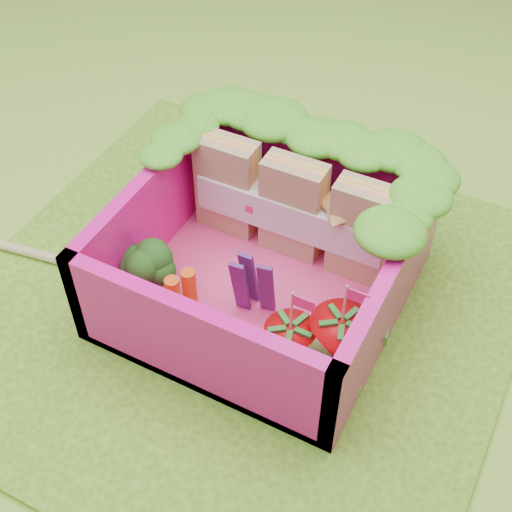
{
  "coord_description": "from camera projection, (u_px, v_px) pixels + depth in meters",
  "views": [
    {
      "loc": [
        1.12,
        -1.96,
        2.74
      ],
      "look_at": [
        0.04,
        0.1,
        0.28
      ],
      "focal_mm": 50.0,
      "sensor_mm": 36.0,
      "label": 1
    }
  ],
  "objects": [
    {
      "name": "sandwich_stack",
      "position": [
        294.0,
        209.0,
        3.52
      ],
      "size": [
        1.05,
        0.18,
        0.55
      ],
      "color": "tan",
      "rests_on": "bento_floor"
    },
    {
      "name": "broccoli",
      "position": [
        148.0,
        264.0,
        3.38
      ],
      "size": [
        0.33,
        0.33,
        0.26
      ],
      "color": "#679749",
      "rests_on": "bento_floor"
    },
    {
      "name": "snap_peas",
      "position": [
        318.0,
        348.0,
        3.23
      ],
      "size": [
        0.58,
        0.51,
        0.05
      ],
      "color": "#54B739",
      "rests_on": "bento_floor"
    },
    {
      "name": "carrot_sticks",
      "position": [
        181.0,
        294.0,
        3.32
      ],
      "size": [
        0.09,
        0.17,
        0.27
      ],
      "color": "orange",
      "rests_on": "bento_floor"
    },
    {
      "name": "purple_wedges",
      "position": [
        252.0,
        284.0,
        3.28
      ],
      "size": [
        0.18,
        0.09,
        0.38
      ],
      "color": "#3D1957",
      "rests_on": "bento_floor"
    },
    {
      "name": "strawberry_right",
      "position": [
        339.0,
        342.0,
        3.11
      ],
      "size": [
        0.28,
        0.28,
        0.52
      ],
      "color": "red",
      "rests_on": "bento_floor"
    },
    {
      "name": "bento_floor",
      "position": [
        264.0,
        290.0,
        3.54
      ],
      "size": [
        1.3,
        1.3,
        0.05
      ],
      "primitive_type": "cube",
      "color": "#E83B7E",
      "rests_on": "placemat"
    },
    {
      "name": "lettuce_ruffle",
      "position": [
        310.0,
        144.0,
        3.41
      ],
      "size": [
        1.43,
        0.77,
        0.11
      ],
      "color": "#1F8D19",
      "rests_on": "bento_box"
    },
    {
      "name": "chopsticks",
      "position": [
        59.0,
        260.0,
        3.68
      ],
      "size": [
        2.43,
        0.43,
        0.05
      ],
      "color": "#DFBC7A",
      "rests_on": "placemat"
    },
    {
      "name": "strawberry_left",
      "position": [
        290.0,
        344.0,
        3.13
      ],
      "size": [
        0.23,
        0.23,
        0.47
      ],
      "color": "red",
      "rests_on": "bento_floor"
    },
    {
      "name": "bento_box",
      "position": [
        264.0,
        255.0,
        3.36
      ],
      "size": [
        1.3,
        1.3,
        0.55
      ],
      "color": "#F11493",
      "rests_on": "placemat"
    },
    {
      "name": "ground",
      "position": [
        239.0,
        305.0,
        3.54
      ],
      "size": [
        14.0,
        14.0,
        0.0
      ],
      "primitive_type": "plane",
      "color": "#86CB39",
      "rests_on": "ground"
    },
    {
      "name": "placemat",
      "position": [
        239.0,
        303.0,
        3.53
      ],
      "size": [
        2.6,
        2.6,
        0.03
      ],
      "primitive_type": "cube",
      "color": "#619221",
      "rests_on": "ground"
    }
  ]
}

